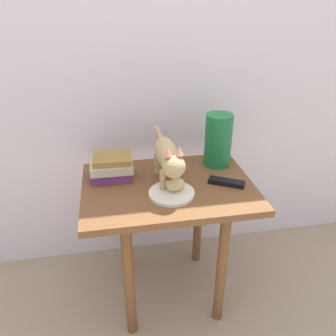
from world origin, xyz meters
name	(u,v)px	position (x,y,z in m)	size (l,w,h in m)	color
ground_plane	(168,290)	(0.00, 0.00, 0.00)	(6.00, 6.00, 0.00)	gray
back_panel	(153,52)	(0.00, 0.38, 1.10)	(4.00, 0.04, 2.20)	silver
side_table	(168,205)	(0.00, 0.00, 0.51)	(0.72, 0.52, 0.62)	brown
plate	(173,193)	(0.00, -0.08, 0.62)	(0.19, 0.19, 0.01)	silver
bread_roll	(176,185)	(0.02, -0.07, 0.66)	(0.08, 0.06, 0.05)	#E0BC7A
cat	(167,156)	(0.00, 0.00, 0.75)	(0.09, 0.48, 0.23)	tan
book_stack	(112,167)	(-0.23, 0.10, 0.67)	(0.19, 0.15, 0.11)	#72337A
green_vase	(218,140)	(0.26, 0.15, 0.74)	(0.12, 0.12, 0.24)	#196B38
tv_remote	(226,182)	(0.24, -0.04, 0.63)	(0.15, 0.04, 0.02)	black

